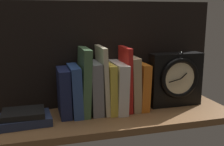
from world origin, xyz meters
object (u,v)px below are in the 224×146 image
at_px(book_tan_shortstories, 132,83).
at_px(book_stack_side, 24,117).
at_px(book_cream_twain, 103,80).
at_px(book_red_requiem, 125,79).
at_px(book_gray_chess, 94,88).
at_px(book_blue_modern, 75,90).
at_px(book_white_catcher, 118,87).
at_px(framed_clock, 176,79).
at_px(book_navy_bierce, 64,92).
at_px(book_green_romantic, 84,81).
at_px(book_orange_pandolfini, 141,86).
at_px(book_yellow_seinlanguage, 109,88).

height_order(book_tan_shortstories, book_stack_side, book_tan_shortstories).
distance_m(book_cream_twain, book_red_requiem, 0.09).
distance_m(book_gray_chess, book_cream_twain, 0.04).
bearing_deg(book_blue_modern, book_red_requiem, 0.00).
distance_m(book_gray_chess, book_red_requiem, 0.13).
distance_m(book_white_catcher, framed_clock, 0.24).
relative_size(book_navy_bierce, book_white_catcher, 0.93).
bearing_deg(book_stack_side, book_green_romantic, 10.98).
bearing_deg(book_white_catcher, book_green_romantic, 180.00).
distance_m(book_navy_bierce, book_stack_side, 0.16).
bearing_deg(framed_clock, book_navy_bierce, 178.76).
distance_m(book_cream_twain, book_orange_pandolfini, 0.16).
distance_m(book_navy_bierce, book_yellow_seinlanguage, 0.17).
xyz_separation_m(book_red_requiem, framed_clock, (0.21, -0.01, -0.01)).
bearing_deg(book_red_requiem, book_cream_twain, 180.00).
height_order(book_cream_twain, book_orange_pandolfini, book_cream_twain).
relative_size(book_gray_chess, book_stack_side, 1.07).
height_order(book_navy_bierce, book_blue_modern, book_blue_modern).
relative_size(book_yellow_seinlanguage, book_white_catcher, 0.99).
height_order(book_gray_chess, book_stack_side, book_gray_chess).
bearing_deg(book_navy_bierce, book_cream_twain, 0.00).
distance_m(book_green_romantic, book_cream_twain, 0.07).
distance_m(book_gray_chess, framed_clock, 0.34).
height_order(book_red_requiem, book_orange_pandolfini, book_red_requiem).
height_order(book_gray_chess, book_cream_twain, book_cream_twain).
xyz_separation_m(book_blue_modern, book_yellow_seinlanguage, (0.13, 0.00, 0.00)).
distance_m(book_navy_bierce, book_red_requiem, 0.24).
relative_size(book_gray_chess, book_white_catcher, 1.03).
relative_size(book_tan_shortstories, framed_clock, 0.93).
height_order(book_gray_chess, book_white_catcher, book_gray_chess).
distance_m(book_green_romantic, book_red_requiem, 0.16).
height_order(book_navy_bierce, book_yellow_seinlanguage, book_yellow_seinlanguage).
relative_size(book_gray_chess, framed_clock, 0.86).
bearing_deg(book_orange_pandolfini, framed_clock, -3.75).
bearing_deg(book_navy_bierce, book_orange_pandolfini, 0.00).
bearing_deg(book_yellow_seinlanguage, book_tan_shortstories, 0.00).
xyz_separation_m(book_green_romantic, book_cream_twain, (0.07, 0.00, 0.00)).
relative_size(book_tan_shortstories, book_stack_side, 1.15).
relative_size(book_gray_chess, book_tan_shortstories, 0.93).
distance_m(book_white_catcher, book_red_requiem, 0.04).
xyz_separation_m(book_cream_twain, book_orange_pandolfini, (0.15, 0.00, -0.04)).
relative_size(book_navy_bierce, book_blue_modern, 0.95).
bearing_deg(book_stack_side, book_blue_modern, 13.04).
height_order(book_green_romantic, book_white_catcher, book_green_romantic).
distance_m(book_yellow_seinlanguage, book_tan_shortstories, 0.10).
height_order(book_blue_modern, book_cream_twain, book_cream_twain).
height_order(framed_clock, book_stack_side, framed_clock).
height_order(book_tan_shortstories, book_orange_pandolfini, book_tan_shortstories).
bearing_deg(book_blue_modern, book_gray_chess, 0.00).
relative_size(book_white_catcher, book_tan_shortstories, 0.90).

